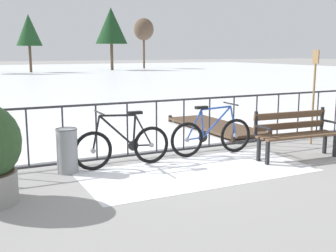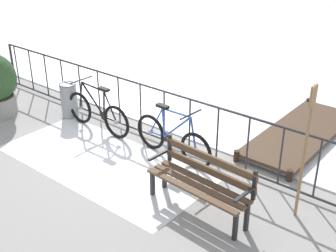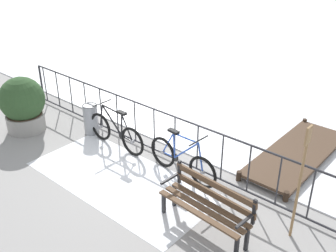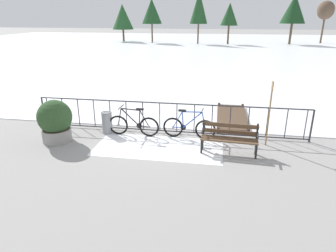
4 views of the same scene
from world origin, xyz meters
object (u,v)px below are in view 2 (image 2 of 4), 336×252
(park_bench, at_px, (202,178))
(trash_bin, at_px, (69,100))
(bicycle_near_railing, at_px, (98,113))
(bicycle_second, at_px, (172,139))
(oar_upright, at_px, (306,145))

(park_bench, height_order, trash_bin, park_bench)
(bicycle_near_railing, distance_m, park_bench, 3.17)
(bicycle_second, relative_size, trash_bin, 2.34)
(bicycle_near_railing, bearing_deg, park_bench, -14.95)
(bicycle_near_railing, xyz_separation_m, park_bench, (3.06, -0.82, 0.14))
(oar_upright, bearing_deg, bicycle_second, 176.08)
(bicycle_second, height_order, oar_upright, oar_upright)
(bicycle_near_railing, relative_size, oar_upright, 0.86)
(oar_upright, bearing_deg, bicycle_near_railing, 178.68)
(bicycle_near_railing, distance_m, oar_upright, 4.27)
(trash_bin, bearing_deg, bicycle_near_railing, -3.96)
(bicycle_near_railing, relative_size, trash_bin, 2.34)
(bicycle_second, relative_size, oar_upright, 0.86)
(bicycle_second, distance_m, park_bench, 1.54)
(bicycle_near_railing, bearing_deg, trash_bin, 176.04)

